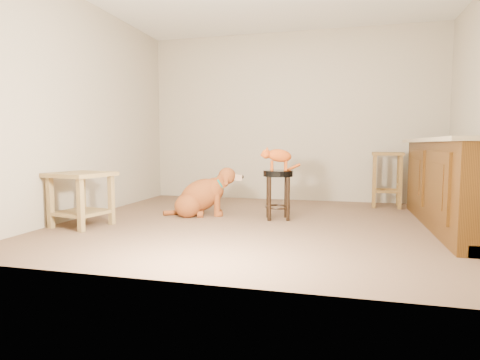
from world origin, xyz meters
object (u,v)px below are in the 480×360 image
(wood_stool, at_px, (387,179))
(golden_retriever, at_px, (201,196))
(tabby_kitten, at_px, (277,156))
(padded_stool, at_px, (278,185))
(side_table, at_px, (81,191))

(wood_stool, relative_size, golden_retriever, 0.79)
(tabby_kitten, bearing_deg, padded_stool, -5.72)
(wood_stool, bearing_deg, tabby_kitten, -135.79)
(padded_stool, bearing_deg, golden_retriever, 179.39)
(golden_retriever, relative_size, tabby_kitten, 2.13)
(padded_stool, distance_m, wood_stool, 1.86)
(wood_stool, bearing_deg, padded_stool, -135.59)
(padded_stool, height_order, wood_stool, wood_stool)
(wood_stool, bearing_deg, golden_retriever, -150.49)
(side_table, bearing_deg, wood_stool, 34.07)
(side_table, distance_m, tabby_kitten, 2.19)
(golden_retriever, bearing_deg, wood_stool, 11.63)
(padded_stool, bearing_deg, tabby_kitten, -171.91)
(padded_stool, distance_m, tabby_kitten, 0.33)
(golden_retriever, bearing_deg, side_table, -155.11)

